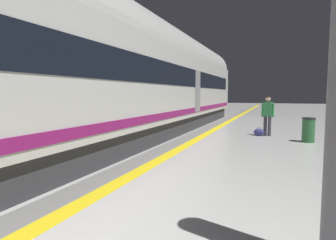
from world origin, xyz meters
TOP-DOWN VIEW (x-y plane):
  - safety_line_strip at (-0.76, 10.00)m, footprint 0.36×80.00m
  - tactile_edge_band at (-1.16, 10.00)m, footprint 0.76×80.00m
  - high_speed_train at (-3.01, 8.39)m, footprint 2.94×35.55m
  - passenger_near at (1.77, 14.30)m, footprint 0.51×0.28m
  - duffel_bag_near at (1.45, 14.18)m, footprint 0.44×0.26m
  - waste_bin at (3.24, 13.12)m, footprint 0.46×0.46m

SIDE VIEW (x-z plane):
  - tactile_edge_band at x=-1.16m, z-range 0.00..0.01m
  - safety_line_strip at x=-0.76m, z-range 0.00..0.01m
  - duffel_bag_near at x=1.45m, z-range -0.03..0.33m
  - waste_bin at x=3.24m, z-range 0.00..0.91m
  - passenger_near at x=1.77m, z-range 0.14..1.83m
  - high_speed_train at x=-3.01m, z-range 0.02..4.99m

